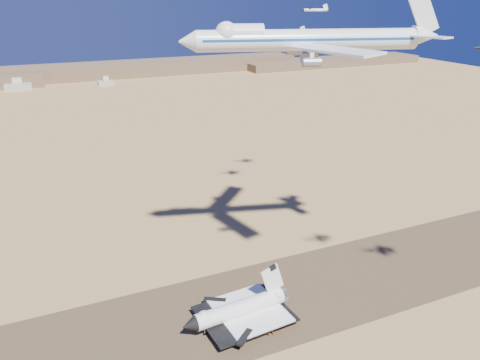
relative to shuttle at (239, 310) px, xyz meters
name	(u,v)px	position (x,y,z in m)	size (l,w,h in m)	color
ground	(206,319)	(-9.73, 6.93, -5.31)	(1200.00, 1200.00, 0.00)	#A48749
runway	(206,319)	(-9.73, 6.93, -5.28)	(600.00, 50.00, 0.06)	brown
ridgeline	(118,72)	(55.59, 534.23, 2.32)	(960.00, 90.00, 18.00)	brown
hangars	(14,87)	(-73.73, 485.36, -0.48)	(200.50, 29.50, 30.00)	#9E9B8C
shuttle	(239,310)	(0.00, 0.00, 0.00)	(40.18, 26.51, 19.75)	white
carrier_747	(301,40)	(27.36, 13.01, 87.53)	(85.47, 63.95, 21.34)	white
crew_a	(264,329)	(5.97, -7.56, -4.31)	(0.69, 0.45, 1.88)	#C9640B
crew_b	(269,334)	(6.48, -10.10, -4.40)	(0.83, 0.48, 1.70)	#C9640B
crew_c	(273,333)	(7.91, -10.33, -4.39)	(1.01, 0.52, 1.73)	#C9640B
chase_jet_c	(291,32)	(52.86, 63.64, 85.59)	(13.59, 7.89, 3.46)	white
chase_jet_d	(315,10)	(70.66, 73.88, 94.30)	(13.41, 7.81, 3.42)	white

